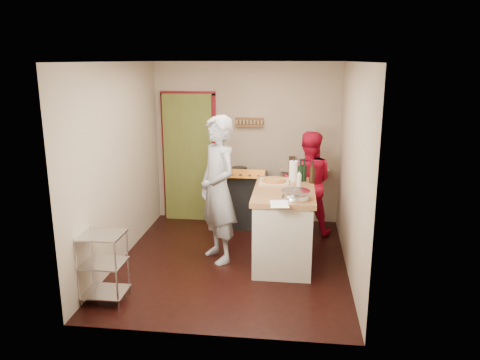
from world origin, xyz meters
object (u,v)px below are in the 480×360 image
Objects in this scene: person_red at (308,183)px; stove at (247,199)px; person_stripe at (218,190)px; island at (284,224)px; wire_shelving at (103,264)px.

stove is at bearing -11.74° from person_red.
island is at bearing 56.04° from person_stripe.
island is 0.76× the size of person_stripe.
person_stripe is (-0.24, -1.36, 0.52)m from stove.
stove is 0.52× the size of person_stripe.
person_red is (0.33, 1.10, 0.28)m from island.
wire_shelving is 1.75m from person_stripe.
person_red is at bearing -13.22° from stove.
wire_shelving is 0.41× the size of person_stripe.
person_red is (1.20, 1.14, -0.17)m from person_stripe.
stove reaches higher than wire_shelving.
stove is 1.46m from island.
wire_shelving is (-1.33, -2.62, -0.01)m from stove.
person_red is (0.95, -0.22, 0.35)m from stove.
island is 0.98m from person_stripe.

